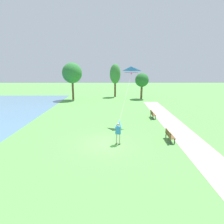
% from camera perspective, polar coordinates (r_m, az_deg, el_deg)
% --- Properties ---
extents(ground_plane, '(120.00, 120.00, 0.00)m').
position_cam_1_polar(ground_plane, '(14.68, -1.81, -9.82)').
color(ground_plane, '#569947').
extents(walkway_path, '(3.28, 32.05, 0.02)m').
position_cam_1_polar(walkway_path, '(17.76, 21.26, -6.51)').
color(walkway_path, '#B7AD99').
rests_on(walkway_path, ground).
extents(person_kite_flyer, '(0.50, 0.63, 1.83)m').
position_cam_1_polar(person_kite_flyer, '(14.20, 1.94, -6.11)').
color(person_kite_flyer, '#232328').
rests_on(person_kite_flyer, ground).
extents(flying_kite, '(2.07, 5.06, 4.09)m').
position_cam_1_polar(flying_kite, '(18.38, 5.91, 12.53)').
color(flying_kite, blue).
extents(park_bench_near_walkway, '(0.48, 1.51, 0.88)m').
position_cam_1_polar(park_bench_near_walkway, '(15.74, 17.50, -6.82)').
color(park_bench_near_walkway, brown).
rests_on(park_bench_near_walkway, ground).
extents(park_bench_far_walkway, '(0.48, 1.51, 0.88)m').
position_cam_1_polar(park_bench_far_walkway, '(22.24, 12.57, -0.57)').
color(park_bench_far_walkway, brown).
rests_on(park_bench_far_walkway, ground).
extents(tree_behind_path, '(2.56, 2.69, 4.88)m').
position_cam_1_polar(tree_behind_path, '(35.53, 9.32, 9.74)').
color(tree_behind_path, brown).
rests_on(tree_behind_path, ground).
extents(tree_treeline_right, '(2.16, 2.07, 6.63)m').
position_cam_1_polar(tree_treeline_right, '(37.62, 0.99, 11.68)').
color(tree_treeline_right, brown).
rests_on(tree_treeline_right, ground).
extents(tree_lakeside_far, '(3.57, 3.36, 6.76)m').
position_cam_1_polar(tree_lakeside_far, '(34.68, -12.36, 11.74)').
color(tree_lakeside_far, brown).
rests_on(tree_lakeside_far, ground).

